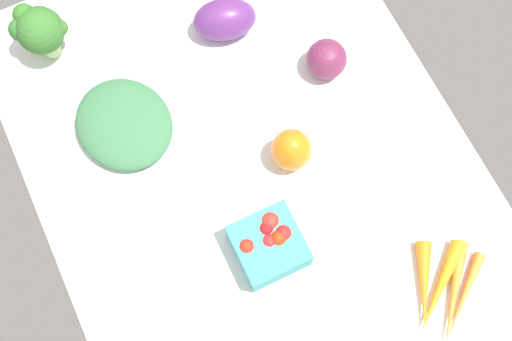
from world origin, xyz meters
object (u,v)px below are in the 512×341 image
(berry_basket, at_px, (269,245))
(bell_pepper_orange, at_px, (290,148))
(red_onion_near_basket, at_px, (326,59))
(carrot_bunch, at_px, (443,289))
(broccoli_head, at_px, (38,30))
(leafy_greens_clump, at_px, (124,124))
(eggplant, at_px, (225,19))

(berry_basket, bearing_deg, bell_pepper_orange, -38.55)
(red_onion_near_basket, relative_size, berry_basket, 0.69)
(berry_basket, distance_m, carrot_bunch, 0.30)
(broccoli_head, height_order, carrot_bunch, broccoli_head)
(leafy_greens_clump, bearing_deg, carrot_bunch, -143.81)
(eggplant, distance_m, leafy_greens_clump, 0.27)
(eggplant, xyz_separation_m, carrot_bunch, (-0.61, -0.12, -0.03))
(eggplant, bearing_deg, leafy_greens_clump, -142.08)
(red_onion_near_basket, bearing_deg, berry_basket, 136.92)
(red_onion_near_basket, relative_size, eggplant, 0.63)
(berry_basket, xyz_separation_m, eggplant, (0.42, -0.11, 0.00))
(bell_pepper_orange, bearing_deg, carrot_bunch, -159.20)
(broccoli_head, distance_m, eggplant, 0.34)
(bell_pepper_orange, xyz_separation_m, carrot_bunch, (-0.33, -0.12, -0.03))
(broccoli_head, relative_size, berry_basket, 1.10)
(broccoli_head, xyz_separation_m, bell_pepper_orange, (-0.39, -0.32, -0.03))
(bell_pepper_orange, relative_size, carrot_bunch, 0.50)
(carrot_bunch, bearing_deg, leafy_greens_clump, 36.19)
(broccoli_head, height_order, berry_basket, broccoli_head)
(red_onion_near_basket, xyz_separation_m, carrot_bunch, (-0.46, 0.01, -0.02))
(carrot_bunch, distance_m, leafy_greens_clump, 0.63)
(bell_pepper_orange, bearing_deg, red_onion_near_basket, -47.23)
(broccoli_head, distance_m, leafy_greens_clump, 0.23)
(broccoli_head, bearing_deg, berry_basket, -158.62)
(bell_pepper_orange, xyz_separation_m, eggplant, (0.29, -0.00, -0.01))
(leafy_greens_clump, bearing_deg, eggplant, -66.88)
(bell_pepper_orange, xyz_separation_m, leafy_greens_clump, (0.18, 0.25, -0.02))
(berry_basket, relative_size, carrot_bunch, 0.61)
(carrot_bunch, bearing_deg, red_onion_near_basket, -1.86)
(berry_basket, bearing_deg, broccoli_head, 21.38)
(berry_basket, distance_m, eggplant, 0.44)
(red_onion_near_basket, xyz_separation_m, berry_basket, (-0.27, 0.25, -0.00))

